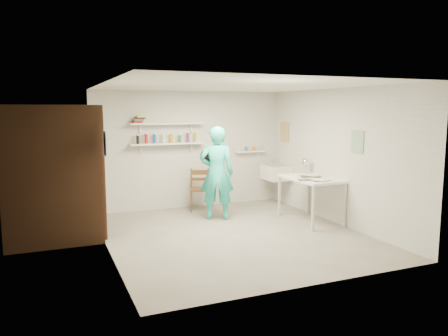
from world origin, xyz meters
name	(u,v)px	position (x,y,z in m)	size (l,w,h in m)	color
floor	(233,235)	(0.00, 0.00, -0.01)	(4.00, 4.50, 0.02)	slate
ceiling	(234,85)	(0.00, 0.00, 2.41)	(4.00, 4.50, 0.02)	silver
wall_back	(190,150)	(0.00, 2.26, 1.20)	(4.00, 0.02, 2.40)	silver
wall_front	(315,184)	(0.00, -2.26, 1.20)	(4.00, 0.02, 2.40)	silver
wall_left	(105,168)	(-2.01, 0.00, 1.20)	(0.02, 4.50, 2.40)	silver
wall_right	(337,157)	(2.01, 0.00, 1.20)	(0.02, 4.50, 2.40)	silver
doorway_recess	(98,172)	(-1.99, 1.05, 1.00)	(0.02, 0.90, 2.00)	black
corridor_box	(52,172)	(-2.70, 1.05, 1.05)	(1.40, 1.50, 2.10)	brown
door_lintel	(97,108)	(-1.97, 1.05, 2.05)	(0.06, 1.05, 0.10)	brown
door_jamb_near	(103,177)	(-1.97, 0.55, 1.00)	(0.06, 0.10, 2.00)	brown
door_jamb_far	(96,168)	(-1.97, 1.55, 1.00)	(0.06, 0.10, 2.00)	brown
shelf_lower	(168,144)	(-0.50, 2.13, 1.35)	(1.50, 0.22, 0.03)	white
shelf_upper	(167,124)	(-0.50, 2.13, 1.75)	(1.50, 0.22, 0.03)	white
ledge_shelf	(250,151)	(1.35, 2.17, 1.12)	(0.70, 0.14, 0.03)	white
poster_left	(105,144)	(-1.99, 0.05, 1.55)	(0.01, 0.28, 0.36)	#334C7F
poster_right_a	(285,132)	(1.99, 1.80, 1.55)	(0.01, 0.34, 0.42)	#995933
poster_right_b	(357,142)	(1.99, -0.55, 1.50)	(0.01, 0.30, 0.38)	#3F724C
belfast_sink	(276,172)	(1.75, 1.70, 0.70)	(0.48, 0.60, 0.30)	white
man	(217,173)	(0.13, 1.06, 0.87)	(0.63, 0.41, 1.73)	#28CABC
wall_clock	(208,157)	(0.04, 1.26, 1.15)	(0.31, 0.31, 0.04)	#F9F3AA
wooden_chair	(200,189)	(0.07, 1.81, 0.44)	(0.41, 0.39, 0.88)	brown
work_table	(310,200)	(1.64, 0.24, 0.40)	(0.73, 1.21, 0.81)	white
desk_lamp	(306,162)	(1.84, 0.73, 1.03)	(0.15, 0.15, 0.15)	silver
spray_cans	(168,139)	(-0.50, 2.13, 1.45)	(1.29, 0.06, 0.17)	black
book_stack	(139,120)	(-1.06, 2.13, 1.83)	(0.26, 0.14, 0.14)	red
ledge_pots	(250,149)	(1.35, 2.17, 1.18)	(0.48, 0.07, 0.09)	silver
papers	(311,177)	(1.64, 0.24, 0.82)	(0.30, 0.22, 0.03)	silver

